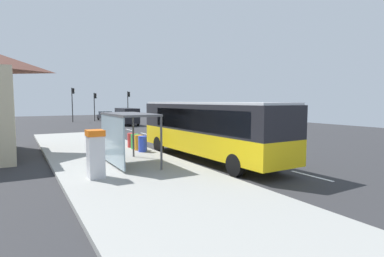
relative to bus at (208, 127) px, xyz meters
name	(u,v)px	position (x,y,z in m)	size (l,w,h in m)	color
ground_plane	(143,134)	(1.71, 14.64, -1.86)	(56.00, 92.00, 0.04)	#2D2D30
sidewalk_platform	(111,159)	(-4.69, 2.64, -1.75)	(6.20, 30.00, 0.18)	#999993
lane_stripe_seg_0	(311,176)	(1.96, -5.36, -1.84)	(0.16, 2.20, 0.01)	silver
lane_stripe_seg_1	(239,158)	(1.96, -0.36, -1.84)	(0.16, 2.20, 0.01)	silver
lane_stripe_seg_2	(196,147)	(1.96, 4.64, -1.84)	(0.16, 2.20, 0.01)	silver
lane_stripe_seg_3	(166,139)	(1.96, 9.64, -1.84)	(0.16, 2.20, 0.01)	silver
lane_stripe_seg_4	(145,134)	(1.96, 14.64, -1.84)	(0.16, 2.20, 0.01)	silver
lane_stripe_seg_5	(129,130)	(1.96, 19.64, -1.84)	(0.16, 2.20, 0.01)	silver
lane_stripe_seg_6	(116,127)	(1.96, 24.64, -1.84)	(0.16, 2.20, 0.01)	silver
lane_stripe_seg_7	(106,124)	(1.96, 29.64, -1.84)	(0.16, 2.20, 0.01)	silver
bus	(208,127)	(0.00, 0.00, 0.00)	(2.90, 11.09, 3.21)	yellow
white_van	(127,115)	(3.91, 26.37, -0.50)	(2.17, 5.26, 2.30)	black
sedan_near	(106,116)	(4.01, 38.24, -1.05)	(2.01, 4.48, 1.52)	black
sedan_far	(121,118)	(4.02, 29.36, -1.05)	(1.99, 4.47, 1.52)	#A51919
ticket_machine	(96,154)	(-6.43, -1.73, -0.67)	(0.66, 0.76, 1.94)	silver
recycling_bin_blue	(143,144)	(-2.49, 3.47, -1.19)	(0.52, 0.52, 0.95)	blue
recycling_bin_orange	(139,143)	(-2.49, 4.17, -1.19)	(0.52, 0.52, 0.95)	orange
recycling_bin_green	(135,141)	(-2.49, 4.87, -1.19)	(0.52, 0.52, 0.95)	green
recycling_bin_red	(131,140)	(-2.49, 5.57, -1.19)	(0.52, 0.52, 0.95)	red
traffic_light_near_side	(128,101)	(7.21, 35.72, 1.41)	(0.49, 0.28, 4.87)	#2D2D2D
traffic_light_far_side	(73,99)	(-1.39, 36.52, 1.68)	(0.49, 0.28, 5.32)	#2D2D2D
traffic_light_median	(95,102)	(2.12, 37.32, 1.24)	(0.49, 0.28, 4.60)	#2D2D2D
bus_shelter	(123,126)	(-4.70, 0.21, 0.25)	(1.80, 4.00, 2.50)	#4C4C51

